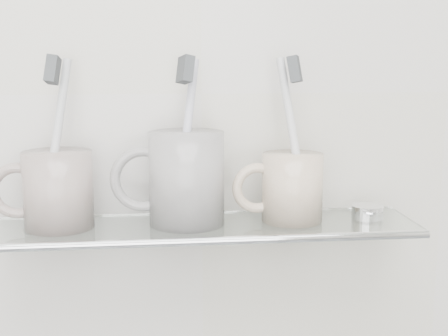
{
  "coord_description": "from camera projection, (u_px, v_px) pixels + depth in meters",
  "views": [
    {
      "loc": [
        -0.06,
        0.33,
        1.3
      ],
      "look_at": [
        0.02,
        1.04,
        1.17
      ],
      "focal_mm": 50.0,
      "sensor_mm": 36.0,
      "label": 1
    }
  ],
  "objects": [
    {
      "name": "wall_back",
      "position": [
        201.0,
        94.0,
        0.77
      ],
      "size": [
        2.5,
        0.0,
        2.5
      ],
      "primitive_type": "plane",
      "rotation": [
        1.57,
        0.0,
        0.0
      ],
      "color": "beige",
      "rests_on": "ground"
    },
    {
      "name": "shelf_glass",
      "position": [
        206.0,
        227.0,
        0.74
      ],
      "size": [
        0.5,
        0.12,
        0.01
      ],
      "primitive_type": "cube",
      "color": "silver",
      "rests_on": "wall_back"
    },
    {
      "name": "shelf_rail",
      "position": [
        210.0,
        241.0,
        0.68
      ],
      "size": [
        0.5,
        0.01,
        0.01
      ],
      "primitive_type": "cylinder",
      "rotation": [
        0.0,
        1.57,
        0.0
      ],
      "color": "silver",
      "rests_on": "shelf_glass"
    },
    {
      "name": "bracket_left",
      "position": [
        32.0,
        231.0,
        0.76
      ],
      "size": [
        0.02,
        0.03,
        0.02
      ],
      "primitive_type": "cylinder",
      "rotation": [
        1.57,
        0.0,
        0.0
      ],
      "color": "silver",
      "rests_on": "wall_back"
    },
    {
      "name": "bracket_right",
      "position": [
        364.0,
        221.0,
        0.81
      ],
      "size": [
        0.02,
        0.03,
        0.02
      ],
      "primitive_type": "cylinder",
      "rotation": [
        1.57,
        0.0,
        0.0
      ],
      "color": "silver",
      "rests_on": "wall_back"
    },
    {
      "name": "mug_left",
      "position": [
        58.0,
        190.0,
        0.72
      ],
      "size": [
        0.1,
        0.1,
        0.09
      ],
      "primitive_type": "cylinder",
      "rotation": [
        0.0,
        0.0,
        0.38
      ],
      "color": "silver",
      "rests_on": "shelf_glass"
    },
    {
      "name": "mug_left_handle",
      "position": [
        17.0,
        191.0,
        0.71
      ],
      "size": [
        0.07,
        0.01,
        0.07
      ],
      "primitive_type": "torus",
      "rotation": [
        1.57,
        0.0,
        0.0
      ],
      "color": "silver",
      "rests_on": "mug_left"
    },
    {
      "name": "toothbrush_left",
      "position": [
        56.0,
        141.0,
        0.71
      ],
      "size": [
        0.04,
        0.06,
        0.19
      ],
      "primitive_type": "cylinder",
      "rotation": [
        -0.25,
        0.12,
        -0.11
      ],
      "color": "silver",
      "rests_on": "mug_left"
    },
    {
      "name": "bristles_left",
      "position": [
        53.0,
        70.0,
        0.69
      ],
      "size": [
        0.02,
        0.03,
        0.04
      ],
      "primitive_type": "cube",
      "rotation": [
        -0.25,
        0.12,
        -0.11
      ],
      "color": "#393D40",
      "rests_on": "toothbrush_left"
    },
    {
      "name": "mug_center",
      "position": [
        187.0,
        178.0,
        0.73
      ],
      "size": [
        0.1,
        0.1,
        0.11
      ],
      "primitive_type": "cylinder",
      "rotation": [
        0.0,
        0.0,
        -0.1
      ],
      "color": "white",
      "rests_on": "shelf_glass"
    },
    {
      "name": "mug_center_handle",
      "position": [
        143.0,
        179.0,
        0.73
      ],
      "size": [
        0.08,
        0.01,
        0.08
      ],
      "primitive_type": "torus",
      "rotation": [
        1.57,
        0.0,
        0.0
      ],
      "color": "white",
      "rests_on": "mug_center"
    },
    {
      "name": "toothbrush_center",
      "position": [
        186.0,
        139.0,
        0.72
      ],
      "size": [
        0.04,
        0.06,
        0.19
      ],
      "primitive_type": "cylinder",
      "rotation": [
        -0.19,
        0.21,
        0.34
      ],
      "color": "silver",
      "rests_on": "mug_center"
    },
    {
      "name": "bristles_center",
      "position": [
        185.0,
        69.0,
        0.71
      ],
      "size": [
        0.02,
        0.03,
        0.04
      ],
      "primitive_type": "cube",
      "rotation": [
        -0.19,
        0.21,
        0.34
      ],
      "color": "#393D40",
      "rests_on": "toothbrush_center"
    },
    {
      "name": "mug_right",
      "position": [
        292.0,
        187.0,
        0.75
      ],
      "size": [
        0.1,
        0.1,
        0.08
      ],
      "primitive_type": "cylinder",
      "rotation": [
        0.0,
        0.0,
        -0.41
      ],
      "color": "silver",
      "rests_on": "shelf_glass"
    },
    {
      "name": "mug_right_handle",
      "position": [
        257.0,
        188.0,
        0.74
      ],
      "size": [
        0.06,
        0.01,
        0.06
      ],
      "primitive_type": "torus",
      "rotation": [
        1.57,
        0.0,
        0.0
      ],
      "color": "silver",
      "rests_on": "mug_right"
    },
    {
      "name": "toothbrush_right",
      "position": [
        293.0,
        138.0,
        0.74
      ],
      "size": [
        0.04,
        0.04,
        0.19
      ],
      "primitive_type": "cylinder",
      "rotation": [
        -0.08,
        -0.2,
        -0.34
      ],
      "color": "silver",
      "rests_on": "mug_right"
    },
    {
      "name": "bristles_right",
      "position": [
        295.0,
        69.0,
        0.72
      ],
      "size": [
        0.02,
        0.03,
        0.03
      ],
      "primitive_type": "cube",
      "rotation": [
        -0.08,
        -0.2,
        -0.34
      ],
      "color": "#393D40",
      "rests_on": "toothbrush_right"
    },
    {
      "name": "chrome_cap",
      "position": [
        367.0,
        212.0,
        0.76
      ],
      "size": [
        0.04,
        0.04,
        0.02
      ],
      "primitive_type": "cylinder",
      "color": "silver",
      "rests_on": "shelf_glass"
    }
  ]
}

